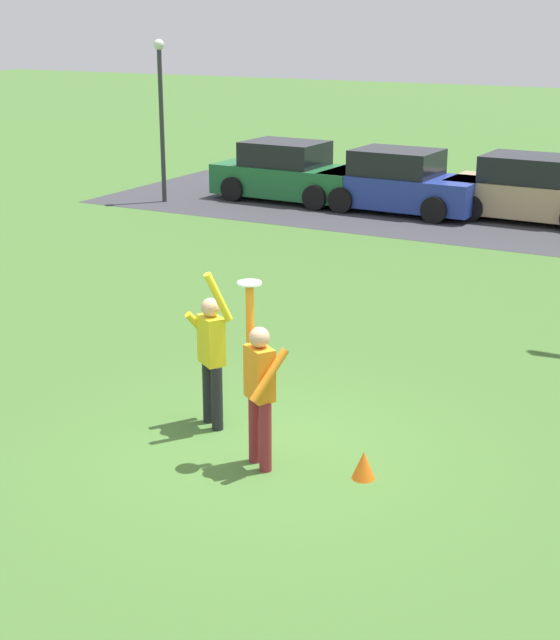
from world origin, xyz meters
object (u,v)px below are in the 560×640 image
at_px(person_defender, 212,351).
at_px(field_cone_orange, 364,465).
at_px(lamppost_by_lot, 161,105).
at_px(parked_car_green, 289,174).
at_px(person_catcher, 260,385).
at_px(parked_car_blue, 400,184).
at_px(parked_car_tan, 531,191).
at_px(frisbee_disc, 249,283).

height_order(person_defender, field_cone_orange, person_defender).
xyz_separation_m(lamppost_by_lot, field_cone_orange, (11.35, -12.37, -2.43)).
height_order(parked_car_green, field_cone_orange, parked_car_green).
height_order(person_catcher, parked_car_blue, person_catcher).
relative_size(parked_car_green, parked_car_tan, 1.00).
relative_size(parked_car_blue, lamppost_by_lot, 0.97).
relative_size(person_catcher, parked_car_green, 0.50).
xyz_separation_m(parked_car_tan, lamppost_by_lot, (-9.36, -2.32, 1.86)).
distance_m(frisbee_disc, parked_car_blue, 14.88).
height_order(frisbee_disc, parked_car_blue, frisbee_disc).
relative_size(parked_car_green, lamppost_by_lot, 0.97).
distance_m(parked_car_tan, lamppost_by_lot, 9.82).
relative_size(frisbee_disc, lamppost_by_lot, 0.06).
bearing_deg(person_catcher, lamppost_by_lot, -18.19).
height_order(person_catcher, parked_car_green, person_catcher).
height_order(person_catcher, parked_car_tan, person_catcher).
xyz_separation_m(person_defender, parked_car_tan, (0.23, 14.28, -0.25)).
distance_m(lamppost_by_lot, field_cone_orange, 16.97).
bearing_deg(lamppost_by_lot, parked_car_tan, 13.94).
bearing_deg(person_catcher, parked_car_green, -30.17).
xyz_separation_m(person_catcher, parked_car_blue, (-4.07, 14.42, -0.25)).
bearing_deg(parked_car_tan, frisbee_disc, -85.89).
xyz_separation_m(parked_car_blue, field_cone_orange, (5.22, -14.15, -0.57)).
distance_m(person_defender, parked_car_tan, 14.29).
bearing_deg(field_cone_orange, parked_car_green, 120.89).
bearing_deg(person_catcher, person_defender, 0.00).
distance_m(person_defender, lamppost_by_lot, 15.14).
bearing_deg(parked_car_blue, person_catcher, -72.63).
height_order(parked_car_blue, field_cone_orange, parked_car_blue).
relative_size(frisbee_disc, parked_car_tan, 0.06).
bearing_deg(frisbee_disc, parked_car_green, 116.51).
distance_m(parked_car_blue, field_cone_orange, 15.09).
relative_size(person_defender, parked_car_tan, 0.49).
xyz_separation_m(person_defender, parked_car_blue, (-3.01, 13.73, -0.25)).
distance_m(parked_car_green, lamppost_by_lot, 3.87).
xyz_separation_m(parked_car_green, parked_car_blue, (3.28, -0.06, 0.00)).
height_order(person_catcher, person_defender, person_catcher).
distance_m(person_catcher, field_cone_orange, 1.44).
relative_size(person_catcher, field_cone_orange, 6.50).
bearing_deg(parked_car_tan, field_cone_orange, -80.69).
relative_size(parked_car_tan, lamppost_by_lot, 0.97).
relative_size(lamppost_by_lot, field_cone_orange, 13.31).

